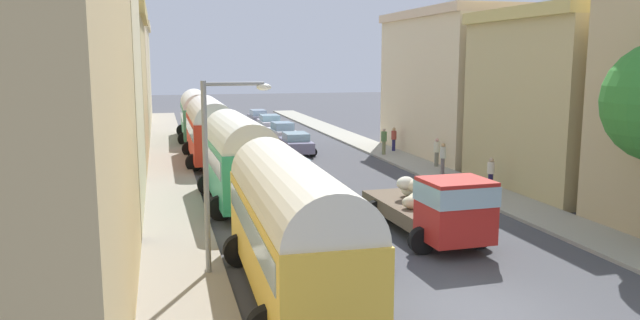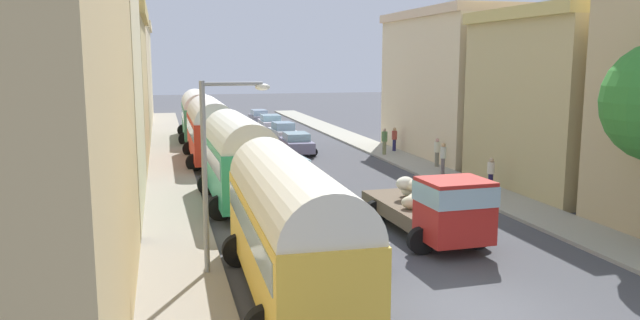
% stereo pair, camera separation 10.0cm
% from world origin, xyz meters
% --- Properties ---
extents(ground_plane, '(154.00, 154.00, 0.00)m').
position_xyz_m(ground_plane, '(0.00, 27.00, 0.00)').
color(ground_plane, '#46474C').
extents(sidewalk_left, '(2.50, 70.00, 0.14)m').
position_xyz_m(sidewalk_left, '(-7.25, 27.00, 0.07)').
color(sidewalk_left, gray).
rests_on(sidewalk_left, ground).
extents(sidewalk_right, '(2.50, 70.00, 0.14)m').
position_xyz_m(sidewalk_right, '(7.25, 27.00, 0.07)').
color(sidewalk_right, '#A3A08F').
rests_on(sidewalk_right, ground).
extents(building_left_1, '(5.43, 10.65, 11.45)m').
position_xyz_m(building_left_1, '(-10.97, 13.74, 5.75)').
color(building_left_1, beige).
rests_on(building_left_1, ground).
extents(building_left_2, '(6.05, 12.84, 9.50)m').
position_xyz_m(building_left_2, '(-11.25, 25.96, 4.79)').
color(building_left_2, tan).
rests_on(building_left_2, ground).
extents(building_left_3, '(5.63, 14.35, 8.82)m').
position_xyz_m(building_left_3, '(-11.31, 40.50, 4.41)').
color(building_left_3, '#CAB286').
rests_on(building_left_3, ground).
extents(building_left_4, '(5.15, 13.63, 10.12)m').
position_xyz_m(building_left_4, '(-10.84, 55.33, 5.09)').
color(building_left_4, beige).
rests_on(building_left_4, ground).
extents(building_right_1, '(6.05, 9.03, 8.81)m').
position_xyz_m(building_right_1, '(11.25, 12.73, 4.43)').
color(building_right_1, tan).
rests_on(building_right_1, ground).
extents(building_right_2, '(5.26, 12.39, 9.59)m').
position_xyz_m(building_right_2, '(10.89, 24.22, 4.82)').
color(building_right_2, beige).
rests_on(building_right_2, ground).
extents(parked_bus_0, '(3.28, 9.34, 3.84)m').
position_xyz_m(parked_bus_0, '(-4.44, 2.02, 2.12)').
color(parked_bus_0, gold).
rests_on(parked_bus_0, ground).
extents(parked_bus_1, '(3.37, 8.08, 3.98)m').
position_xyz_m(parked_bus_1, '(-4.44, 13.23, 2.19)').
color(parked_bus_1, '#29976B').
rests_on(parked_bus_1, ground).
extents(parked_bus_2, '(3.32, 9.20, 4.01)m').
position_xyz_m(parked_bus_2, '(-4.74, 25.14, 2.21)').
color(parked_bus_2, red).
rests_on(parked_bus_2, ground).
extents(parked_bus_3, '(3.29, 9.65, 3.92)m').
position_xyz_m(parked_bus_3, '(-4.83, 36.39, 2.17)').
color(parked_bus_3, '#399065').
rests_on(parked_bus_3, ground).
extents(cargo_truck_0, '(3.17, 6.94, 2.51)m').
position_xyz_m(cargo_truck_0, '(1.53, 5.83, 1.27)').
color(cargo_truck_0, '#B4221D').
rests_on(cargo_truck_0, ground).
extents(car_0, '(2.43, 4.27, 1.47)m').
position_xyz_m(car_0, '(1.22, 27.22, 0.75)').
color(car_0, slate).
rests_on(car_0, ground).
extents(car_1, '(2.36, 3.91, 1.56)m').
position_xyz_m(car_1, '(1.56, 33.62, 0.78)').
color(car_1, silver).
rests_on(car_1, ground).
extents(car_2, '(2.42, 4.14, 1.60)m').
position_xyz_m(car_2, '(1.68, 40.01, 0.81)').
color(car_2, silver).
rests_on(car_2, ground).
extents(car_3, '(2.17, 4.02, 1.58)m').
position_xyz_m(car_3, '(1.60, 46.04, 0.79)').
color(car_3, slate).
rests_on(car_3, ground).
extents(car_4, '(2.24, 4.04, 1.63)m').
position_xyz_m(car_4, '(-2.13, 4.75, 0.80)').
color(car_4, silver).
rests_on(car_4, ground).
extents(car_5, '(2.48, 3.75, 1.53)m').
position_xyz_m(car_5, '(-1.46, 16.18, 0.77)').
color(car_5, silver).
rests_on(car_5, ground).
extents(car_6, '(2.27, 4.15, 1.52)m').
position_xyz_m(car_6, '(-1.94, 32.85, 0.76)').
color(car_6, beige).
rests_on(car_6, ground).
extents(car_7, '(2.32, 3.90, 1.53)m').
position_xyz_m(car_7, '(-1.94, 43.34, 0.78)').
color(car_7, silver).
rests_on(car_7, ground).
extents(pedestrian_0, '(0.38, 0.38, 1.86)m').
position_xyz_m(pedestrian_0, '(7.29, 17.14, 1.08)').
color(pedestrian_0, slate).
rests_on(pedestrian_0, ground).
extents(pedestrian_1, '(0.39, 0.39, 1.82)m').
position_xyz_m(pedestrian_1, '(8.03, 19.49, 1.04)').
color(pedestrian_1, slate).
rests_on(pedestrian_1, ground).
extents(pedestrian_2, '(0.55, 0.55, 1.88)m').
position_xyz_m(pedestrian_2, '(6.67, 24.71, 1.06)').
color(pedestrian_2, '#747751').
rests_on(pedestrian_2, ground).
extents(pedestrian_3, '(0.36, 0.36, 1.77)m').
position_xyz_m(pedestrian_3, '(7.90, 26.08, 1.01)').
color(pedestrian_3, '#221F4C').
rests_on(pedestrian_3, ground).
extents(pedestrian_4, '(0.48, 0.48, 1.78)m').
position_xyz_m(pedestrian_4, '(7.49, 12.39, 1.02)').
color(pedestrian_4, '#201C46').
rests_on(pedestrian_4, ground).
extents(streetlamp_near, '(2.03, 0.28, 5.78)m').
position_xyz_m(streetlamp_near, '(-6.18, 4.23, 3.55)').
color(streetlamp_near, gray).
rests_on(streetlamp_near, ground).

